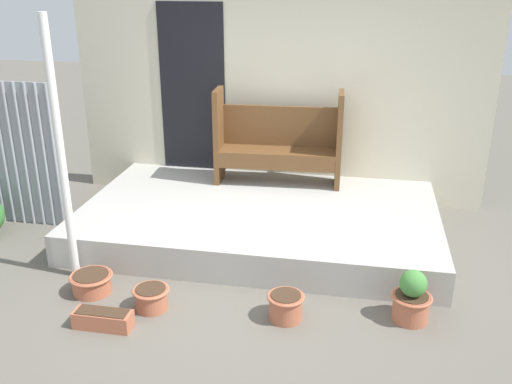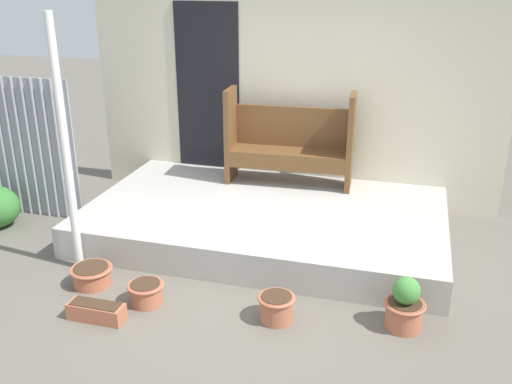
{
  "view_description": "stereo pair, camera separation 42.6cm",
  "coord_description": "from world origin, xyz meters",
  "px_view_note": "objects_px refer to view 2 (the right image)",
  "views": [
    {
      "loc": [
        0.92,
        -4.39,
        2.7
      ],
      "look_at": [
        0.01,
        0.39,
        0.78
      ],
      "focal_mm": 40.0,
      "sensor_mm": 36.0,
      "label": 1
    },
    {
      "loc": [
        1.34,
        -4.29,
        2.7
      ],
      "look_at": [
        0.01,
        0.39,
        0.78
      ],
      "focal_mm": 40.0,
      "sensor_mm": 36.0,
      "label": 2
    }
  ],
  "objects_px": {
    "flower_pot_far_right": "(405,306)",
    "planter_box_rect": "(96,311)",
    "support_post": "(65,150)",
    "flower_pot_left": "(92,275)",
    "flower_pot_right": "(276,307)",
    "bench": "(290,140)",
    "flower_pot_middle": "(146,292)"
  },
  "relations": [
    {
      "from": "bench",
      "to": "flower_pot_middle",
      "type": "height_order",
      "value": "bench"
    },
    {
      "from": "flower_pot_far_right",
      "to": "planter_box_rect",
      "type": "height_order",
      "value": "flower_pot_far_right"
    },
    {
      "from": "support_post",
      "to": "flower_pot_left",
      "type": "distance_m",
      "value": 1.15
    },
    {
      "from": "support_post",
      "to": "planter_box_rect",
      "type": "relative_size",
      "value": 5.01
    },
    {
      "from": "bench",
      "to": "flower_pot_right",
      "type": "distance_m",
      "value": 2.46
    },
    {
      "from": "flower_pot_left",
      "to": "planter_box_rect",
      "type": "distance_m",
      "value": 0.58
    },
    {
      "from": "planter_box_rect",
      "to": "flower_pot_middle",
      "type": "bearing_deg",
      "value": 49.25
    },
    {
      "from": "support_post",
      "to": "flower_pot_far_right",
      "type": "height_order",
      "value": "support_post"
    },
    {
      "from": "flower_pot_middle",
      "to": "flower_pot_right",
      "type": "distance_m",
      "value": 1.14
    },
    {
      "from": "support_post",
      "to": "planter_box_rect",
      "type": "height_order",
      "value": "support_post"
    },
    {
      "from": "flower_pot_left",
      "to": "flower_pot_middle",
      "type": "height_order",
      "value": "flower_pot_middle"
    },
    {
      "from": "flower_pot_left",
      "to": "flower_pot_far_right",
      "type": "distance_m",
      "value": 2.76
    },
    {
      "from": "bench",
      "to": "flower_pot_left",
      "type": "relative_size",
      "value": 3.84
    },
    {
      "from": "flower_pot_left",
      "to": "flower_pot_far_right",
      "type": "bearing_deg",
      "value": 1.78
    },
    {
      "from": "flower_pot_right",
      "to": "flower_pot_far_right",
      "type": "distance_m",
      "value": 1.02
    },
    {
      "from": "support_post",
      "to": "flower_pot_far_right",
      "type": "xyz_separation_m",
      "value": [
        3.04,
        -0.17,
        -0.99
      ]
    },
    {
      "from": "flower_pot_middle",
      "to": "flower_pot_far_right",
      "type": "height_order",
      "value": "flower_pot_far_right"
    },
    {
      "from": "support_post",
      "to": "flower_pot_left",
      "type": "bearing_deg",
      "value": -41.47
    },
    {
      "from": "flower_pot_right",
      "to": "planter_box_rect",
      "type": "distance_m",
      "value": 1.48
    },
    {
      "from": "flower_pot_left",
      "to": "flower_pot_middle",
      "type": "relative_size",
      "value": 1.21
    },
    {
      "from": "support_post",
      "to": "flower_pot_left",
      "type": "height_order",
      "value": "support_post"
    },
    {
      "from": "flower_pot_right",
      "to": "planter_box_rect",
      "type": "xyz_separation_m",
      "value": [
        -1.42,
        -0.39,
        -0.05
      ]
    },
    {
      "from": "support_post",
      "to": "bench",
      "type": "xyz_separation_m",
      "value": [
        1.61,
        1.97,
        -0.33
      ]
    },
    {
      "from": "support_post",
      "to": "bench",
      "type": "relative_size",
      "value": 1.62
    },
    {
      "from": "support_post",
      "to": "bench",
      "type": "height_order",
      "value": "support_post"
    },
    {
      "from": "flower_pot_middle",
      "to": "flower_pot_right",
      "type": "relative_size",
      "value": 1.02
    },
    {
      "from": "planter_box_rect",
      "to": "flower_pot_far_right",
      "type": "bearing_deg",
      "value": 13.18
    },
    {
      "from": "bench",
      "to": "flower_pot_far_right",
      "type": "distance_m",
      "value": 2.65
    },
    {
      "from": "flower_pot_far_right",
      "to": "planter_box_rect",
      "type": "xyz_separation_m",
      "value": [
        -2.43,
        -0.57,
        -0.12
      ]
    },
    {
      "from": "flower_pot_middle",
      "to": "flower_pot_far_right",
      "type": "bearing_deg",
      "value": 6.32
    },
    {
      "from": "planter_box_rect",
      "to": "support_post",
      "type": "bearing_deg",
      "value": 129.92
    },
    {
      "from": "bench",
      "to": "flower_pot_middle",
      "type": "distance_m",
      "value": 2.59
    }
  ]
}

